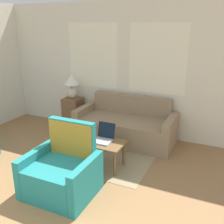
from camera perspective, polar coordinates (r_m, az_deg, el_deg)
wall_back at (r=5.27m, az=3.35°, el=9.14°), size 6.46×0.06×2.60m
rug at (r=4.75m, az=-0.40°, el=-8.49°), size 1.61×1.79×0.01m
couch at (r=5.10m, az=3.07°, el=-3.24°), size 1.88×0.81×0.84m
armchair at (r=3.66m, az=-10.61°, el=-12.87°), size 0.89×0.75×0.94m
side_table at (r=5.76m, az=-8.43°, el=-0.19°), size 0.36×0.36×0.67m
table_lamp at (r=5.59m, az=-8.75°, el=6.21°), size 0.32×0.32×0.51m
coffee_table at (r=4.18m, az=-3.41°, el=-6.99°), size 0.89×0.46×0.42m
laptop at (r=4.14m, az=-1.80°, el=-5.45°), size 0.29×0.32×0.26m
cup_navy at (r=4.22m, az=-8.18°, el=-5.33°), size 0.09×0.09×0.10m
cup_yellow at (r=4.25m, az=-5.42°, el=-5.06°), size 0.08×0.08×0.09m
cup_white at (r=4.14m, az=-5.25°, el=-5.61°), size 0.08×0.08×0.11m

